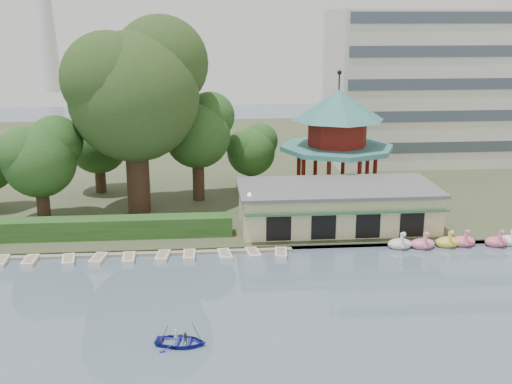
{
  "coord_description": "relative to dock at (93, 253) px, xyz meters",
  "views": [
    {
      "loc": [
        -2.59,
        -35.01,
        19.79
      ],
      "look_at": [
        2.0,
        18.0,
        5.0
      ],
      "focal_mm": 45.0,
      "sensor_mm": 36.0,
      "label": 1
    }
  ],
  "objects": [
    {
      "name": "swan_boats",
      "position": [
        34.64,
        -0.66,
        0.28
      ],
      "size": [
        18.35,
        2.13,
        1.92
      ],
      "color": "silver",
      "rests_on": "ground"
    },
    {
      "name": "pavilion",
      "position": [
        24.0,
        14.8,
        7.36
      ],
      "size": [
        12.4,
        12.4,
        13.5
      ],
      "color": "beige",
      "rests_on": "shore"
    },
    {
      "name": "shore",
      "position": [
        12.0,
        34.8,
        0.08
      ],
      "size": [
        220.0,
        70.0,
        0.4
      ],
      "primitive_type": "cube",
      "color": "#424930",
      "rests_on": "ground"
    },
    {
      "name": "big_tree",
      "position": [
        3.17,
        11.01,
        12.95
      ],
      "size": [
        13.95,
        13.0,
        19.46
      ],
      "color": "#3A281C",
      "rests_on": "shore"
    },
    {
      "name": "boathouse",
      "position": [
        22.0,
        4.77,
        2.25
      ],
      "size": [
        18.6,
        9.39,
        3.9
      ],
      "color": "beige",
      "rests_on": "shore"
    },
    {
      "name": "embankment",
      "position": [
        12.0,
        0.1,
        0.03
      ],
      "size": [
        220.0,
        0.6,
        0.3
      ],
      "primitive_type": "cube",
      "color": "gray",
      "rests_on": "ground"
    },
    {
      "name": "office_building",
      "position": [
        44.67,
        31.8,
        9.61
      ],
      "size": [
        38.0,
        18.0,
        20.0
      ],
      "color": "silver",
      "rests_on": "shore"
    },
    {
      "name": "rowboat_with_passengers",
      "position": [
        7.86,
        -16.22,
        0.34
      ],
      "size": [
        5.0,
        3.98,
        2.01
      ],
      "color": "#1E26A5",
      "rests_on": "ground"
    },
    {
      "name": "moored_rowboats",
      "position": [
        0.61,
        -1.43,
        0.06
      ],
      "size": [
        31.99,
        2.77,
        0.36
      ],
      "color": "silver",
      "rests_on": "ground"
    },
    {
      "name": "small_trees",
      "position": [
        -2.04,
        13.7,
        6.48
      ],
      "size": [
        39.49,
        16.96,
        11.52
      ],
      "color": "#3A281C",
      "rests_on": "shore"
    },
    {
      "name": "ground_plane",
      "position": [
        12.0,
        -17.2,
        -0.12
      ],
      "size": [
        220.0,
        220.0,
        0.0
      ],
      "primitive_type": "plane",
      "color": "slate",
      "rests_on": "ground"
    },
    {
      "name": "dock",
      "position": [
        0.0,
        0.0,
        0.0
      ],
      "size": [
        34.0,
        1.6,
        0.24
      ],
      "primitive_type": "cube",
      "color": "gray",
      "rests_on": "ground"
    },
    {
      "name": "hedge",
      "position": [
        -3.0,
        3.3,
        1.18
      ],
      "size": [
        30.0,
        2.0,
        1.8
      ],
      "primitive_type": "cube",
      "color": "#295320",
      "rests_on": "shore"
    },
    {
      "name": "lamp_post",
      "position": [
        13.5,
        1.8,
        3.22
      ],
      "size": [
        0.36,
        0.36,
        4.28
      ],
      "color": "black",
      "rests_on": "shore"
    }
  ]
}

